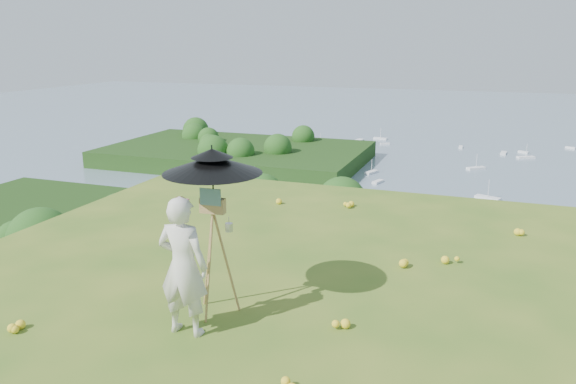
% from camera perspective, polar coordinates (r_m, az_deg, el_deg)
% --- Properties ---
extents(ground, '(14.00, 14.00, 0.00)m').
position_cam_1_polar(ground, '(6.96, 8.21, -14.68)').
color(ground, '#3B671D').
rests_on(ground, ground).
extents(shoreline_tier, '(170.00, 28.00, 8.00)m').
position_cam_1_polar(shoreline_tier, '(90.04, 17.58, -11.70)').
color(shoreline_tier, '#6E6658').
rests_on(shoreline_tier, bay_water).
extents(bay_water, '(700.00, 700.00, 0.00)m').
position_cam_1_polar(bay_water, '(248.78, 19.61, 5.51)').
color(bay_water, slate).
rests_on(bay_water, ground).
extents(peninsula, '(90.00, 60.00, 12.00)m').
position_cam_1_polar(peninsula, '(180.97, -5.23, 4.64)').
color(peninsula, '#18330D').
rests_on(peninsula, bay_water).
extents(slope_trees, '(110.00, 50.00, 6.00)m').
position_cam_1_polar(slope_trees, '(44.91, 17.01, -9.90)').
color(slope_trees, '#245319').
rests_on(slope_trees, forest_slope).
extents(harbor_town, '(110.00, 22.00, 5.00)m').
position_cam_1_polar(harbor_town, '(87.39, 17.92, -7.88)').
color(harbor_town, silver).
rests_on(harbor_town, shoreline_tier).
extents(moored_boats, '(140.00, 140.00, 0.70)m').
position_cam_1_polar(moored_boats, '(171.55, 14.98, 2.03)').
color(moored_boats, white).
rests_on(moored_boats, bay_water).
extents(wildflowers, '(10.00, 10.50, 0.12)m').
position_cam_1_polar(wildflowers, '(7.14, 8.66, -13.31)').
color(wildflowers, yellow).
rests_on(wildflowers, ground).
extents(painter, '(0.63, 0.42, 1.72)m').
position_cam_1_polar(painter, '(6.80, -10.62, -7.43)').
color(painter, silver).
rests_on(painter, ground).
extents(field_easel, '(0.68, 0.68, 1.69)m').
position_cam_1_polar(field_easel, '(7.24, -7.49, -6.01)').
color(field_easel, olive).
rests_on(field_easel, ground).
extents(sun_umbrella, '(1.36, 1.36, 0.82)m').
position_cam_1_polar(sun_umbrella, '(6.99, -7.65, 1.42)').
color(sun_umbrella, black).
rests_on(sun_umbrella, field_easel).
extents(painter_cap, '(0.19, 0.23, 0.10)m').
position_cam_1_polar(painter_cap, '(6.53, -10.96, -0.83)').
color(painter_cap, '#D8767E').
rests_on(painter_cap, painter).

